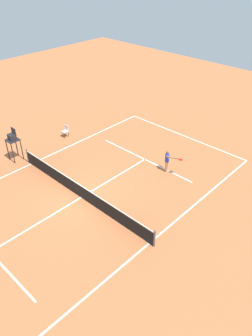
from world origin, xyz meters
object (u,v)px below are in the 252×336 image
at_px(umpire_chair, 13,139).
at_px(player_serving, 168,159).
at_px(tennis_ball, 132,187).
at_px(courtside_chair_mid, 66,130).

bearing_deg(umpire_chair, player_serving, -144.75).
height_order(player_serving, umpire_chair, umpire_chair).
relative_size(tennis_ball, umpire_chair, 0.03).
distance_m(umpire_chair, courtside_chair_mid, 4.65).
distance_m(player_serving, umpire_chair, 10.66).
xyz_separation_m(tennis_ball, courtside_chair_mid, (8.33, -1.35, 0.50)).
bearing_deg(tennis_ball, umpire_chair, 21.13).
distance_m(tennis_ball, courtside_chair_mid, 8.46).
bearing_deg(player_serving, umpire_chair, -72.56).
bearing_deg(umpire_chair, tennis_ball, -158.87).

